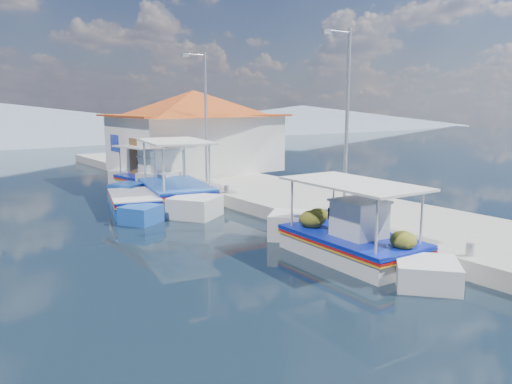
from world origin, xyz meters
TOP-DOWN VIEW (x-y plane):
  - ground at (0.00, 0.00)m, footprint 160.00×160.00m
  - quay at (5.90, 6.00)m, footprint 5.00×44.00m
  - bollards at (3.80, 5.25)m, footprint 0.20×17.20m
  - main_caique at (2.48, -0.26)m, footprint 2.29×7.08m
  - caique_green_canopy at (2.10, 9.44)m, footprint 3.45×7.75m
  - caique_blue_hull at (0.03, 8.93)m, footprint 2.76×5.64m
  - caique_far at (2.65, 13.01)m, footprint 2.66×6.73m
  - harbor_building at (6.20, 15.00)m, footprint 10.49×10.49m
  - lamp_post_near at (4.51, 2.00)m, footprint 1.21×0.14m
  - lamp_post_far at (4.51, 11.00)m, footprint 1.21×0.14m
  - mountain_ridge at (6.54, 56.00)m, footprint 171.40×96.00m

SIDE VIEW (x-z plane):
  - ground at x=0.00m, z-range 0.00..0.00m
  - quay at x=5.90m, z-range 0.00..0.50m
  - caique_blue_hull at x=0.03m, z-range -0.24..0.80m
  - caique_far at x=2.65m, z-range -0.75..1.63m
  - caique_green_canopy at x=2.10m, z-range -1.04..1.93m
  - main_caique at x=2.48m, z-range -0.72..1.62m
  - bollards at x=3.80m, z-range 0.50..0.80m
  - mountain_ridge at x=6.54m, z-range -0.71..4.79m
  - harbor_building at x=6.20m, z-range 0.58..4.98m
  - lamp_post_near at x=4.51m, z-range 0.85..6.85m
  - lamp_post_far at x=4.51m, z-range 0.85..6.85m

